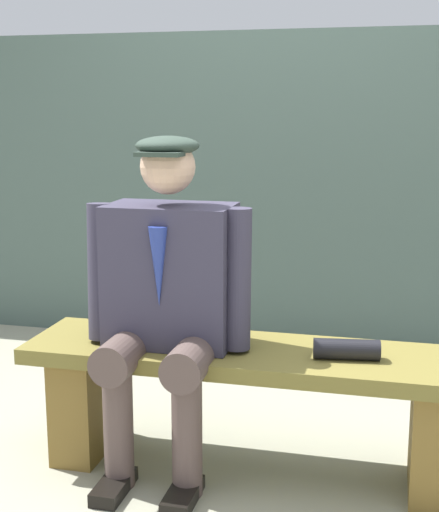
% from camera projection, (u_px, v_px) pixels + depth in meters
% --- Properties ---
extents(ground_plane, '(30.00, 30.00, 0.00)m').
position_uv_depth(ground_plane, '(251.00, 468.00, 2.85)').
color(ground_plane, gray).
extents(bench, '(1.73, 0.45, 0.49)m').
position_uv_depth(bench, '(252.00, 390.00, 2.78)').
color(bench, olive).
rests_on(bench, ground).
extents(seated_man, '(0.64, 0.56, 1.28)m').
position_uv_depth(seated_man, '(167.00, 290.00, 2.73)').
color(seated_man, '#363346').
rests_on(seated_man, ground).
extents(rolled_magazine, '(0.25, 0.11, 0.08)m').
position_uv_depth(rolled_magazine, '(347.00, 349.00, 2.63)').
color(rolled_magazine, black).
rests_on(rolled_magazine, bench).
extents(stadium_wall, '(12.00, 0.24, 1.79)m').
position_uv_depth(stadium_wall, '(308.00, 192.00, 4.20)').
color(stadium_wall, '#445751').
rests_on(stadium_wall, ground).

